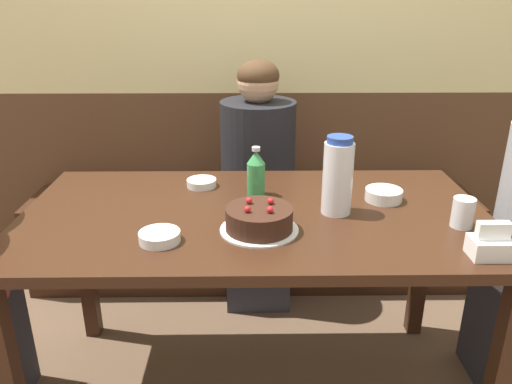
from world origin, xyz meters
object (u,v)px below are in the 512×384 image
(bowl_soup_white, at_px, (384,195))
(glass_water_tall, at_px, (463,213))
(water_pitcher, at_px, (338,176))
(soju_bottle, at_px, (256,173))
(birthday_cake, at_px, (259,220))
(bench_seat, at_px, (253,238))
(napkin_holder, at_px, (491,244))
(bowl_side_dish, at_px, (160,237))
(person_dark_striped, at_px, (258,192))
(bowl_rice_small, at_px, (202,183))

(bowl_soup_white, bearing_deg, glass_water_tall, -48.52)
(water_pitcher, xyz_separation_m, soju_bottle, (-0.26, 0.16, -0.04))
(birthday_cake, distance_m, bowl_soup_white, 0.50)
(bench_seat, relative_size, glass_water_tall, 23.99)
(napkin_holder, bearing_deg, glass_water_tall, 90.01)
(soju_bottle, height_order, napkin_holder, soju_bottle)
(napkin_holder, distance_m, bowl_side_dish, 0.93)
(water_pitcher, relative_size, person_dark_striped, 0.22)
(soju_bottle, relative_size, glass_water_tall, 1.91)
(person_dark_striped, bearing_deg, bowl_side_dish, -18.90)
(bench_seat, relative_size, bowl_rice_small, 20.35)
(water_pitcher, height_order, person_dark_striped, person_dark_striped)
(bench_seat, height_order, glass_water_tall, glass_water_tall)
(soju_bottle, xyz_separation_m, glass_water_tall, (0.64, -0.27, -0.04))
(bench_seat, xyz_separation_m, soju_bottle, (0.01, -0.68, 0.61))
(bench_seat, height_order, soju_bottle, soju_bottle)
(bowl_soup_white, bearing_deg, bowl_rice_small, 167.45)
(bowl_soup_white, bearing_deg, person_dark_striped, 126.63)
(bench_seat, distance_m, water_pitcher, 1.10)
(water_pitcher, height_order, bowl_side_dish, water_pitcher)
(soju_bottle, height_order, bowl_soup_white, soju_bottle)
(napkin_holder, bearing_deg, bowl_side_dish, 173.64)
(bowl_rice_small, relative_size, glass_water_tall, 1.18)
(soju_bottle, relative_size, bowl_soup_white, 1.40)
(napkin_holder, bearing_deg, bench_seat, 119.26)
(napkin_holder, relative_size, glass_water_tall, 1.17)
(bowl_rice_small, height_order, glass_water_tall, glass_water_tall)
(water_pitcher, height_order, glass_water_tall, water_pitcher)
(napkin_holder, xyz_separation_m, bowl_side_dish, (-0.92, 0.10, -0.02))
(bench_seat, bearing_deg, bowl_rice_small, -108.37)
(birthday_cake, distance_m, napkin_holder, 0.65)
(birthday_cake, height_order, napkin_holder, napkin_holder)
(glass_water_tall, bearing_deg, soju_bottle, 156.92)
(bowl_side_dish, relative_size, person_dark_striped, 0.10)
(soju_bottle, bearing_deg, person_dark_striped, 88.22)
(bench_seat, xyz_separation_m, napkin_holder, (0.64, -1.15, 0.56))
(birthday_cake, xyz_separation_m, napkin_holder, (0.63, -0.17, 0.00))
(bowl_soup_white, bearing_deg, birthday_cake, -151.98)
(bowl_side_dish, bearing_deg, soju_bottle, 51.62)
(bowl_side_dish, xyz_separation_m, person_dark_striped, (0.30, 0.88, -0.21))
(bench_seat, relative_size, bowl_side_dish, 18.58)
(bowl_side_dish, bearing_deg, napkin_holder, -6.36)
(bowl_rice_small, distance_m, bowl_side_dish, 0.46)
(water_pitcher, bearing_deg, bowl_side_dish, -159.64)
(person_dark_striped, bearing_deg, napkin_holder, 32.14)
(soju_bottle, distance_m, napkin_holder, 0.79)
(bowl_soup_white, distance_m, glass_water_tall, 0.29)
(water_pitcher, xyz_separation_m, napkin_holder, (0.37, -0.31, -0.09))
(birthday_cake, relative_size, soju_bottle, 1.34)
(bowl_side_dish, xyz_separation_m, glass_water_tall, (0.92, 0.09, 0.03))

